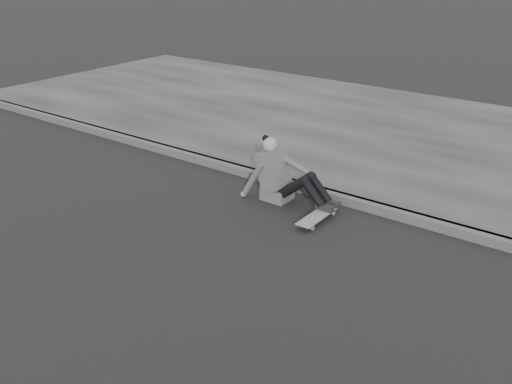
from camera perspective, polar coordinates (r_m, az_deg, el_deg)
skateboard at (r=7.27m, az=6.23°, el=-2.38°), size 0.20×0.78×0.09m
seated_woman at (r=7.69m, az=2.56°, el=1.63°), size 1.38×0.46×0.88m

